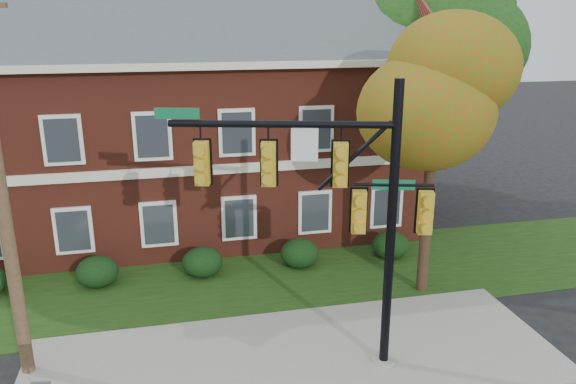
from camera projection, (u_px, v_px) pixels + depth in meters
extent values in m
plane|color=black|center=(306.00, 384.00, 13.87)|extent=(120.00, 120.00, 0.00)
cube|color=gray|center=(296.00, 360.00, 14.79)|extent=(14.00, 5.00, 0.08)
cube|color=#193811|center=(262.00, 278.00, 19.46)|extent=(30.00, 6.00, 0.04)
cube|color=maroon|center=(189.00, 146.00, 23.59)|extent=(18.00, 8.00, 7.00)
cube|color=beige|center=(185.00, 58.00, 22.52)|extent=(18.80, 8.80, 0.24)
cube|color=beige|center=(196.00, 170.00, 19.84)|extent=(18.00, 0.12, 0.35)
ellipsoid|color=black|center=(97.00, 272.00, 18.80)|extent=(1.40, 1.26, 1.05)
ellipsoid|color=black|center=(202.00, 262.00, 19.54)|extent=(1.40, 1.26, 1.05)
ellipsoid|color=black|center=(300.00, 253.00, 20.27)|extent=(1.40, 1.26, 1.05)
ellipsoid|color=black|center=(390.00, 245.00, 21.01)|extent=(1.40, 1.26, 1.05)
cylinder|color=black|center=(427.00, 208.00, 17.80)|extent=(0.36, 0.36, 5.76)
ellipsoid|color=#A53F0E|center=(436.00, 94.00, 16.73)|extent=(4.25, 4.25, 3.60)
ellipsoid|color=#A53F0E|center=(464.00, 75.00, 16.34)|extent=(3.50, 3.50, 3.00)
cylinder|color=black|center=(420.00, 130.00, 26.84)|extent=(0.36, 0.36, 7.04)
ellipsoid|color=#0F3712|center=(427.00, 35.00, 25.53)|extent=(5.95, 5.95, 5.04)
ellipsoid|color=#0F3712|center=(452.00, 21.00, 25.05)|extent=(4.90, 4.90, 4.20)
cylinder|color=black|center=(199.00, 109.00, 31.15)|extent=(0.36, 0.36, 7.68)
ellipsoid|color=#A52C0E|center=(195.00, 18.00, 29.73)|extent=(6.46, 6.46, 5.47)
ellipsoid|color=#A52C0E|center=(213.00, 6.00, 29.22)|extent=(5.32, 5.32, 4.56)
cylinder|color=gray|center=(383.00, 362.00, 14.63)|extent=(0.59, 0.59, 0.17)
cylinder|color=black|center=(391.00, 233.00, 13.56)|extent=(0.28, 0.28, 7.37)
cylinder|color=black|center=(282.00, 124.00, 12.88)|extent=(5.13, 1.54, 0.17)
cylinder|color=black|center=(394.00, 185.00, 13.20)|extent=(1.85, 0.58, 0.08)
cube|color=gold|center=(202.00, 163.00, 13.24)|extent=(0.53, 0.43, 1.22)
cube|color=gold|center=(269.00, 164.00, 13.18)|extent=(0.53, 0.43, 1.22)
cube|color=gold|center=(340.00, 165.00, 13.11)|extent=(0.53, 0.43, 1.22)
cube|color=silver|center=(305.00, 145.00, 13.00)|extent=(0.62, 0.21, 0.79)
cube|color=#0D6538|center=(177.00, 113.00, 12.91)|extent=(1.03, 0.32, 0.25)
cube|color=gold|center=(359.00, 212.00, 13.44)|extent=(0.53, 0.43, 1.22)
cube|color=gold|center=(425.00, 213.00, 13.37)|extent=(0.53, 0.43, 1.22)
cube|color=#0D6538|center=(394.00, 185.00, 13.20)|extent=(0.98, 0.30, 0.24)
cylinder|color=#4E3524|center=(1.00, 192.00, 12.88)|extent=(0.39, 0.39, 9.66)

